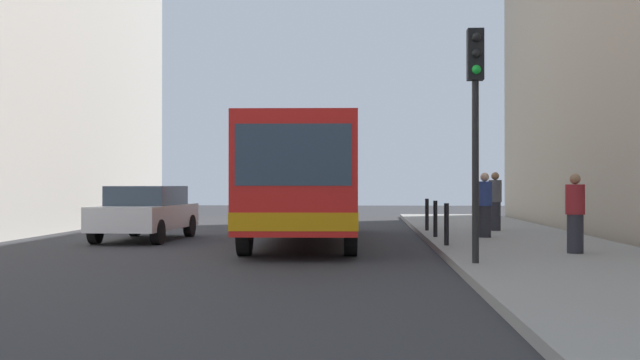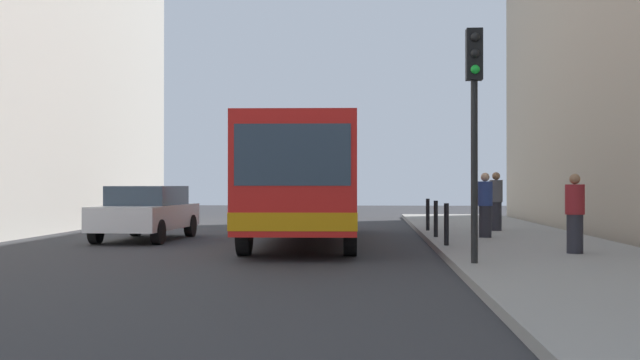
% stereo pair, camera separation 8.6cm
% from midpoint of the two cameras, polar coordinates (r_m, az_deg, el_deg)
% --- Properties ---
extents(ground_plane, '(80.00, 80.00, 0.00)m').
position_cam_midpoint_polar(ground_plane, '(16.35, -2.53, -5.68)').
color(ground_plane, '#2D2D30').
extents(sidewalk, '(4.40, 40.00, 0.15)m').
position_cam_midpoint_polar(sidewalk, '(16.67, 16.35, -5.30)').
color(sidewalk, gray).
rests_on(sidewalk, ground).
extents(bus, '(2.91, 11.10, 3.00)m').
position_cam_midpoint_polar(bus, '(20.59, -1.19, 0.23)').
color(bus, red).
rests_on(bus, ground).
extents(car_beside_bus, '(2.01, 4.47, 1.48)m').
position_cam_midpoint_polar(car_beside_bus, '(21.83, -12.74, -2.26)').
color(car_beside_bus, silver).
rests_on(car_beside_bus, ground).
extents(traffic_light, '(0.28, 0.33, 4.10)m').
position_cam_midpoint_polar(traffic_light, '(13.93, 11.15, 5.78)').
color(traffic_light, black).
rests_on(traffic_light, sidewalk).
extents(bollard_near, '(0.11, 0.11, 0.95)m').
position_cam_midpoint_polar(bollard_near, '(17.79, 9.12, -3.22)').
color(bollard_near, black).
rests_on(bollard_near, sidewalk).
extents(bollard_mid, '(0.11, 0.11, 0.95)m').
position_cam_midpoint_polar(bollard_mid, '(20.61, 8.33, -2.83)').
color(bollard_mid, black).
rests_on(bollard_mid, sidewalk).
extents(bollard_far, '(0.11, 0.11, 0.95)m').
position_cam_midpoint_polar(bollard_far, '(23.43, 7.74, -2.52)').
color(bollard_far, black).
rests_on(bollard_far, sidewalk).
extents(pedestrian_near_signal, '(0.38, 0.38, 1.59)m').
position_cam_midpoint_polar(pedestrian_near_signal, '(16.34, 18.05, -2.37)').
color(pedestrian_near_signal, '#26262D').
rests_on(pedestrian_near_signal, sidewalk).
extents(pedestrian_mid_sidewalk, '(0.38, 0.38, 1.68)m').
position_cam_midpoint_polar(pedestrian_mid_sidewalk, '(20.62, 11.86, -1.82)').
color(pedestrian_mid_sidewalk, '#26262D').
rests_on(pedestrian_mid_sidewalk, sidewalk).
extents(pedestrian_far_sidewalk, '(0.38, 0.38, 1.74)m').
position_cam_midpoint_polar(pedestrian_far_sidewalk, '(23.71, 12.62, -1.54)').
color(pedestrian_far_sidewalk, '#26262D').
rests_on(pedestrian_far_sidewalk, sidewalk).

